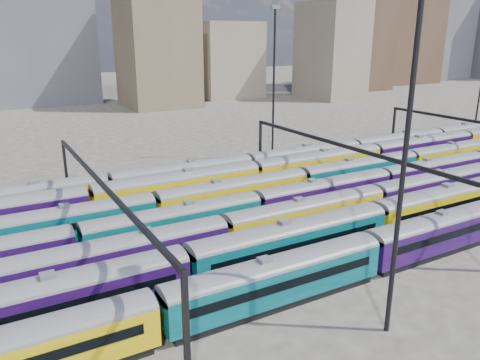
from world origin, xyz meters
TOP-DOWN VIEW (x-y plane):
  - ground at (0.00, 0.00)m, footprint 500.00×500.00m
  - rake_1 at (16.25, -10.00)m, footprint 106.11×3.11m
  - rake_2 at (0.45, -5.00)m, footprint 140.69×2.94m
  - rake_3 at (16.88, 0.00)m, footprint 117.90×2.88m
  - rake_4 at (7.24, 5.00)m, footprint 122.09×2.98m
  - rake_5 at (2.91, 10.00)m, footprint 132.63×3.23m
  - rake_6 at (4.89, 15.00)m, footprint 123.70×3.02m
  - gantry_1 at (-20.00, 0.00)m, footprint 0.35×40.35m
  - gantry_2 at (10.00, 0.00)m, footprint 0.35×40.35m
  - mast_2 at (-5.00, -22.00)m, footprint 1.40×0.50m
  - mast_3 at (15.00, 24.00)m, footprint 1.40×0.50m
  - skyline at (104.75, 105.73)m, footprint 399.22×60.48m

SIDE VIEW (x-z plane):
  - ground at x=0.00m, z-range 0.00..0.00m
  - rake_3 at x=16.88m, z-range 0.12..4.96m
  - rake_2 at x=0.45m, z-range 0.12..5.07m
  - rake_4 at x=7.24m, z-range 0.13..5.14m
  - rake_6 at x=4.89m, z-range 0.13..5.21m
  - rake_1 at x=16.25m, z-range 0.13..5.37m
  - rake_5 at x=2.91m, z-range 0.14..5.59m
  - gantry_1 at x=-20.00m, z-range 2.78..10.80m
  - gantry_2 at x=10.00m, z-range 2.78..10.80m
  - mast_2 at x=-5.00m, z-range 1.17..26.77m
  - mast_3 at x=15.00m, z-range 1.17..26.77m
  - skyline at x=104.75m, z-range -4.18..45.85m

